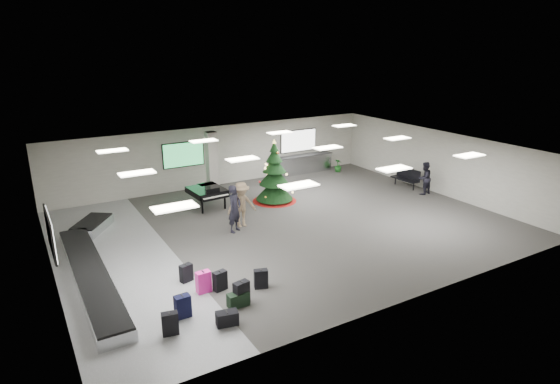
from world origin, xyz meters
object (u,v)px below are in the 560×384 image
pink_suitcase (204,282)px  traveler_b (241,205)px  service_counter (301,164)px  bench (406,177)px  grand_piano (207,192)px  potted_plant_right (338,165)px  christmas_tree (274,180)px  baggage_carousel (91,264)px  traveler_bench (424,178)px  traveler_a (235,209)px  potted_plant_left (276,175)px

pink_suitcase → traveler_b: bearing=47.9°
service_counter → bench: 6.15m
grand_piano → traveler_b: 2.96m
potted_plant_right → christmas_tree: bearing=-155.2°
pink_suitcase → bench: bench is taller
baggage_carousel → service_counter: 14.50m
traveler_b → service_counter: bearing=47.1°
bench → potted_plant_right: bearing=103.8°
bench → traveler_bench: bearing=-97.6°
service_counter → grand_piano: (-7.02, -2.84, 0.22)m
baggage_carousel → service_counter: (12.84, 6.73, 0.33)m
traveler_bench → service_counter: bearing=-70.1°
baggage_carousel → bench: 16.27m
traveler_a → potted_plant_right: 10.68m
traveler_b → potted_plant_right: size_ratio=2.51×
service_counter → traveler_b: size_ratio=2.11×
christmas_tree → traveler_bench: size_ratio=1.82×
service_counter → traveler_bench: size_ratio=2.41×
bench → traveler_b: (-10.02, -0.61, 0.39)m
traveler_bench → potted_plant_right: traveler_bench is taller
traveler_b → traveler_a: bearing=-137.0°
service_counter → potted_plant_left: (-2.10, -0.73, -0.16)m
baggage_carousel → christmas_tree: (8.98, 3.14, 0.84)m
pink_suitcase → traveler_a: bearing=49.7°
grand_piano → baggage_carousel: bearing=-150.2°
potted_plant_left → potted_plant_right: size_ratio=1.00×
grand_piano → potted_plant_right: grand_piano is taller
traveler_b → traveler_bench: (9.90, -0.73, -0.12)m
pink_suitcase → bench: 14.32m
traveler_a → potted_plant_right: (9.26, 5.29, -0.60)m
bench → potted_plant_left: (-5.45, 4.43, -0.19)m
christmas_tree → bench: size_ratio=1.89×
pink_suitcase → traveler_a: 4.97m
pink_suitcase → grand_piano: bearing=63.3°
traveler_bench → pink_suitcase: bearing=8.6°
service_counter → potted_plant_right: (2.10, -0.84, -0.16)m
baggage_carousel → traveler_b: 6.28m
service_counter → bench: (3.35, -5.16, 0.03)m
traveler_b → baggage_carousel: bearing=-164.9°
pink_suitcase → christmas_tree: 9.04m
traveler_b → potted_plant_right: traveler_b is taller
traveler_bench → potted_plant_left: size_ratio=2.19×
traveler_a → traveler_bench: (10.38, -0.37, -0.14)m
grand_piano → traveler_b: (0.34, -2.93, 0.19)m
traveler_bench → grand_piano: bearing=-26.2°
grand_piano → potted_plant_right: 9.34m
christmas_tree → potted_plant_left: 3.42m
traveler_a → traveler_b: (0.48, 0.36, -0.02)m
pink_suitcase → potted_plant_left: (7.99, 9.36, 0.03)m
pink_suitcase → traveler_bench: (13.32, 3.59, 0.49)m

